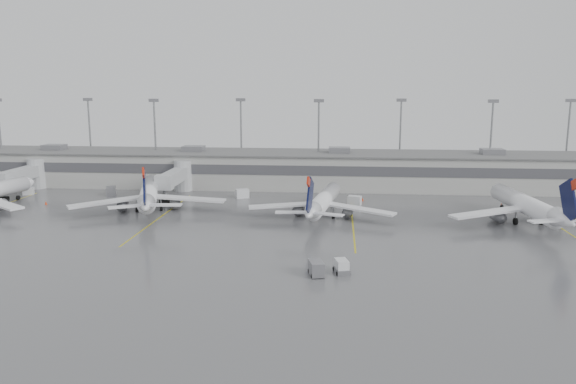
# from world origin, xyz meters

# --- Properties ---
(ground) EXTENTS (260.00, 260.00, 0.00)m
(ground) POSITION_xyz_m (0.00, 0.00, 0.00)
(ground) COLOR #555558
(ground) RESTS_ON ground
(terminal) EXTENTS (152.00, 17.00, 9.45)m
(terminal) POSITION_xyz_m (-0.01, 57.98, 4.17)
(terminal) COLOR #A1A19C
(terminal) RESTS_ON ground
(light_masts) EXTENTS (142.40, 8.00, 20.60)m
(light_masts) POSITION_xyz_m (0.00, 63.75, 12.03)
(light_masts) COLOR gray
(light_masts) RESTS_ON ground
(jet_bridge_left) EXTENTS (4.00, 17.20, 7.00)m
(jet_bridge_left) POSITION_xyz_m (-55.50, 45.72, 3.87)
(jet_bridge_left) COLOR #A8AAAD
(jet_bridge_left) RESTS_ON ground
(jet_bridge_right) EXTENTS (4.00, 17.20, 7.00)m
(jet_bridge_right) POSITION_xyz_m (-20.50, 45.72, 3.87)
(jet_bridge_right) COLOR #A8AAAD
(jet_bridge_right) RESTS_ON ground
(stand_markings) EXTENTS (105.25, 40.00, 0.01)m
(stand_markings) POSITION_xyz_m (-0.00, 24.00, 0.01)
(stand_markings) COLOR #CCBD0C
(stand_markings) RESTS_ON ground
(jet_mid_left) EXTENTS (27.99, 31.85, 10.60)m
(jet_mid_left) POSITION_xyz_m (-21.28, 28.56, 3.30)
(jet_mid_left) COLOR white
(jet_mid_left) RESTS_ON ground
(jet_mid_right) EXTENTS (26.66, 30.07, 9.76)m
(jet_mid_right) POSITION_xyz_m (12.11, 26.16, 3.03)
(jet_mid_right) COLOR white
(jet_mid_right) RESTS_ON ground
(jet_far_right) EXTENTS (28.98, 32.62, 10.56)m
(jet_far_right) POSITION_xyz_m (47.68, 24.38, 3.28)
(jet_far_right) COLOR white
(jet_far_right) RESTS_ON ground
(baggage_tug) EXTENTS (2.35, 3.07, 1.76)m
(baggage_tug) POSITION_xyz_m (15.47, -4.78, 0.69)
(baggage_tug) COLOR silver
(baggage_tug) RESTS_ON ground
(baggage_cart) EXTENTS (2.31, 3.19, 1.85)m
(baggage_cart) POSITION_xyz_m (12.27, -5.98, 0.96)
(baggage_cart) COLOR slate
(baggage_cart) RESTS_ON ground
(gse_uld_a) EXTENTS (2.66, 2.21, 1.61)m
(gse_uld_a) POSITION_xyz_m (-53.39, 42.20, 0.81)
(gse_uld_a) COLOR silver
(gse_uld_a) RESTS_ON ground
(gse_uld_b) EXTENTS (3.19, 2.74, 1.91)m
(gse_uld_b) POSITION_xyz_m (-5.61, 42.67, 0.95)
(gse_uld_b) COLOR silver
(gse_uld_b) RESTS_ON ground
(gse_uld_c) EXTENTS (2.96, 2.35, 1.83)m
(gse_uld_c) POSITION_xyz_m (18.19, 37.60, 0.92)
(gse_uld_c) COLOR silver
(gse_uld_c) RESTS_ON ground
(gse_loader) EXTENTS (2.91, 3.60, 1.95)m
(gse_loader) POSITION_xyz_m (-34.67, 42.70, 0.97)
(gse_loader) COLOR slate
(gse_loader) RESTS_ON ground
(cone_a) EXTENTS (0.46, 0.46, 0.73)m
(cone_a) POSITION_xyz_m (-44.04, 32.27, 0.36)
(cone_a) COLOR red
(cone_a) RESTS_ON ground
(cone_b) EXTENTS (0.43, 0.43, 0.69)m
(cone_b) POSITION_xyz_m (-20.90, 35.58, 0.35)
(cone_b) COLOR red
(cone_b) RESTS_ON ground
(cone_c) EXTENTS (0.43, 0.43, 0.69)m
(cone_c) POSITION_xyz_m (20.00, 41.81, 0.34)
(cone_c) COLOR red
(cone_c) RESTS_ON ground
(cone_d) EXTENTS (0.44, 0.44, 0.70)m
(cone_d) POSITION_xyz_m (47.37, 38.89, 0.35)
(cone_d) COLOR red
(cone_d) RESTS_ON ground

